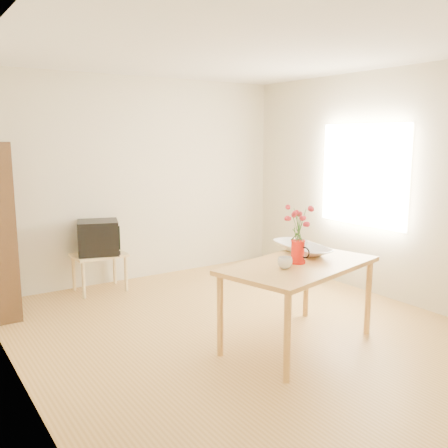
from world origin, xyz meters
TOP-DOWN VIEW (x-y plane):
  - room at (0.03, 0.00)m, footprint 4.50×4.50m
  - table at (0.24, -0.54)m, footprint 1.57×1.13m
  - tv_stand at (-0.70, 1.97)m, footprint 0.60×0.45m
  - pitcher at (0.23, -0.53)m, footprint 0.14×0.21m
  - flowers at (0.23, -0.53)m, footprint 0.24×0.24m
  - mug at (0.02, -0.61)m, footprint 0.18×0.18m
  - bowl at (0.54, -0.24)m, footprint 0.54×0.54m
  - teacup_a at (0.50, -0.24)m, footprint 0.08×0.08m
  - teacup_b at (0.58, -0.22)m, footprint 0.09×0.09m
  - television at (-0.70, 1.98)m, footprint 0.57×0.55m

SIDE VIEW (x-z plane):
  - tv_stand at x=-0.70m, z-range 0.16..0.62m
  - television at x=-0.70m, z-range 0.46..0.87m
  - table at x=0.24m, z-range 0.29..1.04m
  - mug at x=0.02m, z-range 0.75..0.85m
  - pitcher at x=0.23m, z-range 0.74..0.95m
  - teacup_a at x=0.50m, z-range 0.90..0.96m
  - teacup_b at x=0.58m, z-range 0.90..0.96m
  - bowl at x=0.54m, z-range 0.75..1.21m
  - flowers at x=0.23m, z-range 0.95..1.28m
  - room at x=0.03m, z-range -0.95..3.55m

